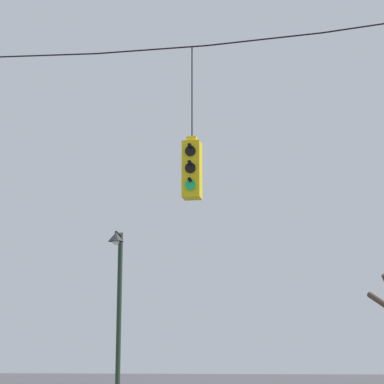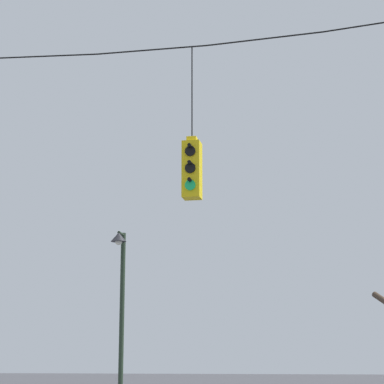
# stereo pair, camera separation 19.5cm
# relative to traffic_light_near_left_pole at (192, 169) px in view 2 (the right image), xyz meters

# --- Properties ---
(span_wire) EXTENTS (15.78, 0.03, 0.57)m
(span_wire) POSITION_rel_traffic_light_near_left_pole_xyz_m (-0.83, 0.01, 2.67)
(span_wire) COLOR black
(traffic_light_near_left_pole) EXTENTS (0.34, 0.46, 3.06)m
(traffic_light_near_left_pole) POSITION_rel_traffic_light_near_left_pole_xyz_m (0.00, 0.00, 0.00)
(traffic_light_near_left_pole) COLOR yellow
(street_lamp) EXTENTS (0.38, 0.67, 5.23)m
(street_lamp) POSITION_rel_traffic_light_near_left_pole_xyz_m (-2.62, 4.32, -2.18)
(street_lamp) COLOR #233323
(street_lamp) RESTS_ON ground_plane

